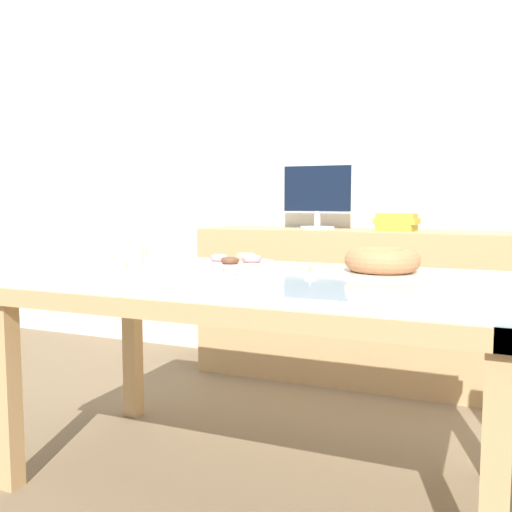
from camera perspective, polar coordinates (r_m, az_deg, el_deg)
ground_plane at (r=2.26m, az=0.00°, el=-21.66°), size 12.00×12.00×0.00m
wall_back at (r=3.60m, az=10.47°, el=9.71°), size 8.00×0.10×2.60m
dining_table at (r=2.04m, az=0.00°, el=-4.34°), size 1.74×0.88×0.78m
sideboard at (r=3.35m, az=9.08°, el=-4.83°), size 1.72×0.44×0.87m
computer_monitor at (r=3.34m, az=6.17°, el=5.94°), size 0.42×0.20×0.38m
book_stack at (r=3.24m, az=13.90°, el=3.32°), size 0.24×0.17×0.10m
cake_chocolate_round at (r=2.03m, az=12.51°, el=-0.63°), size 0.30×0.30×0.09m
pastry_platter at (r=2.29m, az=-1.82°, el=-0.55°), size 0.31×0.31×0.04m
plate_stack at (r=2.44m, az=-13.60°, el=0.17°), size 0.21×0.21×0.07m
tealight_left_edge at (r=2.10m, az=-12.81°, el=-1.37°), size 0.04×0.04×0.04m
tealight_centre at (r=2.62m, az=-10.91°, el=0.03°), size 0.04×0.04×0.04m
tealight_near_front at (r=1.96m, az=-3.26°, el=-1.74°), size 0.04×0.04×0.04m
tealight_near_cakes at (r=1.97m, az=5.43°, el=-1.72°), size 0.04×0.04×0.04m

